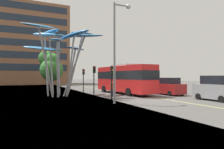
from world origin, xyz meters
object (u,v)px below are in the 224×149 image
object	(u,v)px
traffic_light_island_mid	(83,75)
car_parked_mid	(169,87)
leaf_sculpture	(60,41)
car_parked_far	(138,85)
traffic_light_kerb_near	(112,75)
car_parked_near	(216,89)
red_bus	(124,78)
street_lamp	(118,40)
pedestrian	(112,89)
traffic_light_kerb_far	(94,74)

from	to	relation	value
traffic_light_island_mid	car_parked_mid	size ratio (longest dim) A/B	0.80
leaf_sculpture	car_parked_far	size ratio (longest dim) A/B	2.07
traffic_light_kerb_near	car_parked_near	size ratio (longest dim) A/B	0.81
traffic_light_island_mid	red_bus	bearing A→B (deg)	-49.62
car_parked_far	red_bus	bearing A→B (deg)	-139.81
red_bus	street_lamp	xyz separation A→B (m)	(-4.77, -8.04, 3.29)
leaf_sculpture	pedestrian	xyz separation A→B (m)	(5.17, -3.11, -5.45)
leaf_sculpture	street_lamp	world-z (taller)	street_lamp
leaf_sculpture	street_lamp	distance (m)	9.07
pedestrian	street_lamp	bearing A→B (deg)	-108.80
leaf_sculpture	traffic_light_island_mid	bearing A→B (deg)	47.17
street_lamp	red_bus	bearing A→B (deg)	59.35
car_parked_mid	car_parked_far	distance (m)	7.50
traffic_light_island_mid	pedestrian	distance (m)	7.77
traffic_light_kerb_near	street_lamp	world-z (taller)	street_lamp
car_parked_mid	car_parked_far	world-z (taller)	car_parked_mid
car_parked_mid	pedestrian	bearing A→B (deg)	173.82
red_bus	car_parked_far	xyz separation A→B (m)	(4.63, 3.91, -1.12)
red_bus	pedestrian	distance (m)	4.26
red_bus	pedestrian	bearing A→B (deg)	-136.85
red_bus	traffic_light_kerb_far	bearing A→B (deg)	-171.27
car_parked_mid	pedestrian	world-z (taller)	car_parked_mid
traffic_light_kerb_near	traffic_light_island_mid	world-z (taller)	traffic_light_island_mid
car_parked_mid	red_bus	bearing A→B (deg)	140.58
leaf_sculpture	car_parked_mid	size ratio (longest dim) A/B	2.20
traffic_light_kerb_near	car_parked_near	bearing A→B (deg)	-27.82
traffic_light_kerb_far	car_parked_far	distance (m)	10.15
leaf_sculpture	car_parked_near	xyz separation A→B (m)	(12.70, -10.33, -5.22)
traffic_light_kerb_far	street_lamp	bearing A→B (deg)	-93.57
traffic_light_kerb_near	red_bus	bearing A→B (deg)	52.68
traffic_light_kerb_near	traffic_light_kerb_far	world-z (taller)	traffic_light_kerb_far
car_parked_near	car_parked_far	bearing A→B (deg)	89.69
traffic_light_kerb_near	traffic_light_kerb_far	distance (m)	4.77
red_bus	car_parked_near	size ratio (longest dim) A/B	2.72
car_parked_near	street_lamp	xyz separation A→B (m)	(-9.32, 1.96, 4.28)
traffic_light_kerb_near	traffic_light_kerb_far	xyz separation A→B (m)	(-0.17, 4.76, 0.13)
leaf_sculpture	traffic_light_kerb_near	size ratio (longest dim) A/B	2.79
traffic_light_kerb_near	car_parked_mid	bearing A→B (deg)	12.20
car_parked_far	pedestrian	xyz separation A→B (m)	(-7.60, -6.70, -0.10)
traffic_light_kerb_far	car_parked_near	world-z (taller)	traffic_light_kerb_far
pedestrian	car_parked_far	bearing A→B (deg)	41.38
traffic_light_kerb_near	car_parked_far	xyz separation A→B (m)	(8.76, 9.33, -1.43)
leaf_sculpture	car_parked_mid	world-z (taller)	leaf_sculpture
leaf_sculpture	car_parked_near	world-z (taller)	leaf_sculpture
red_bus	traffic_light_island_mid	bearing A→B (deg)	130.38
leaf_sculpture	car_parked_far	xyz separation A→B (m)	(12.77, 3.59, -5.36)
traffic_light_kerb_far	traffic_light_island_mid	bearing A→B (deg)	87.17
car_parked_mid	traffic_light_island_mid	bearing A→B (deg)	135.23
red_bus	traffic_light_kerb_near	size ratio (longest dim) A/B	3.37
traffic_light_kerb_near	traffic_light_island_mid	xyz separation A→B (m)	(0.10, 10.17, 0.02)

